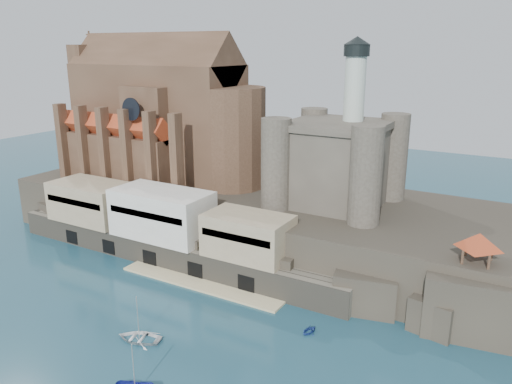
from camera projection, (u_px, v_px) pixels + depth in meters
The scene contains 9 objects.
ground at pixel (109, 334), 67.79m from camera, with size 300.00×300.00×0.00m, color #184051.
promontory at pixel (254, 217), 99.23m from camera, with size 100.00×36.00×10.00m.
quay at pixel (161, 228), 90.15m from camera, with size 70.00×12.00×13.05m.
church at pixel (164, 121), 107.94m from camera, with size 47.00×25.93×30.51m.
castle_keep at pixel (337, 159), 89.08m from camera, with size 21.20×21.20×29.30m.
rock_outcrop at pixel (471, 303), 68.00m from camera, with size 14.50×10.50×8.70m.
pavilion at pixel (479, 243), 65.68m from camera, with size 6.40×6.40×5.40m.
boat_6 at pixel (139, 340), 66.56m from camera, with size 4.31×1.25×6.04m, color white.
boat_7 at pixel (309, 332), 68.21m from camera, with size 2.35×1.43×2.72m, color navy.
Camera 1 is at (47.09, -41.65, 37.65)m, focal length 35.00 mm.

